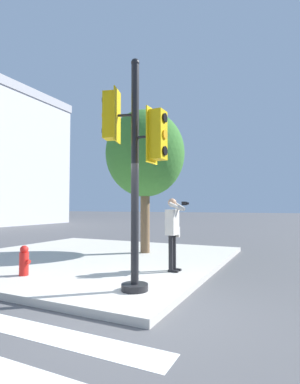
% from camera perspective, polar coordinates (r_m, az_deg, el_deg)
% --- Properties ---
extents(ground_plane, '(160.00, 160.00, 0.00)m').
position_cam_1_polar(ground_plane, '(5.14, -2.92, -21.98)').
color(ground_plane, '#4C4C4F').
extents(sidewalk_corner, '(8.00, 8.00, 0.14)m').
position_cam_1_polar(sidewalk_corner, '(9.84, -11.39, -12.21)').
color(sidewalk_corner, '#BCB7AD').
rests_on(sidewalk_corner, ground_plane).
extents(traffic_signal_pole, '(0.56, 1.27, 4.38)m').
position_cam_1_polar(traffic_signal_pole, '(5.65, -3.02, 6.75)').
color(traffic_signal_pole, black).
rests_on(traffic_signal_pole, sidewalk_corner).
extents(person_photographer, '(0.58, 0.54, 1.75)m').
position_cam_1_polar(person_photographer, '(7.30, 4.40, -6.73)').
color(person_photographer, black).
rests_on(person_photographer, sidewalk_corner).
extents(street_tree, '(2.69, 2.69, 4.84)m').
position_cam_1_polar(street_tree, '(10.30, -0.94, 7.22)').
color(street_tree, brown).
rests_on(street_tree, sidewalk_corner).
extents(fire_hydrant, '(0.20, 0.26, 0.67)m').
position_cam_1_polar(fire_hydrant, '(7.48, -22.86, -11.95)').
color(fire_hydrant, red).
rests_on(fire_hydrant, sidewalk_corner).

